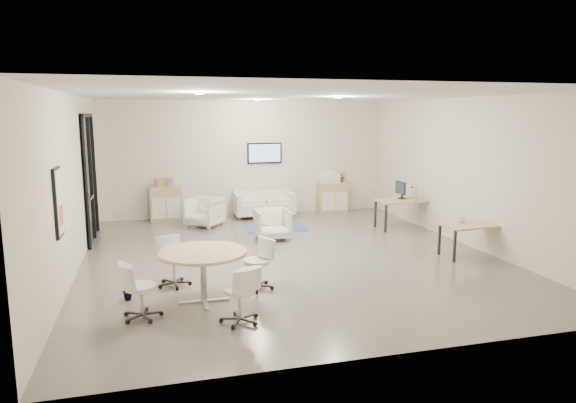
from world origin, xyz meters
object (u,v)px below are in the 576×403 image
at_px(sideboard_left, 166,203).
at_px(round_table, 203,256).
at_px(desk_rear, 405,203).
at_px(armchair_left, 205,211).
at_px(sideboard_right, 332,197).
at_px(armchair_right, 272,223).
at_px(desk_front, 474,227).
at_px(loveseat, 264,205).

relative_size(sideboard_left, round_table, 0.71).
bearing_deg(desk_rear, armchair_left, 159.95).
distance_m(sideboard_right, armchair_right, 3.74).
bearing_deg(armchair_right, desk_front, -33.62).
bearing_deg(armchair_left, loveseat, 65.82).
xyz_separation_m(sideboard_right, armchair_right, (-2.47, -2.80, -0.05)).
relative_size(desk_rear, round_table, 1.08).
relative_size(sideboard_left, desk_rear, 0.65).
relative_size(sideboard_left, armchair_left, 1.15).
distance_m(sideboard_left, round_table, 6.43).
xyz_separation_m(loveseat, round_table, (-2.31, -6.24, 0.39)).
distance_m(armchair_right, round_table, 4.12).
xyz_separation_m(desk_front, round_table, (-5.51, -1.18, 0.13)).
height_order(loveseat, desk_front, loveseat).
distance_m(sideboard_right, desk_front, 5.35).
bearing_deg(round_table, desk_front, 12.07).
distance_m(armchair_left, desk_rear, 5.06).
bearing_deg(armchair_left, sideboard_left, 172.71).
distance_m(armchair_left, armchair_right, 2.24).
xyz_separation_m(armchair_left, round_table, (-0.58, -5.40, 0.32)).
distance_m(loveseat, desk_front, 5.99).
bearing_deg(sideboard_left, loveseat, -3.78).
bearing_deg(armchair_left, desk_rear, 22.64).
height_order(loveseat, armchair_right, armchair_right).
relative_size(sideboard_left, desk_front, 0.70).
bearing_deg(sideboard_left, desk_rear, -23.69).
bearing_deg(loveseat, round_table, -109.91).
distance_m(sideboard_left, sideboard_right, 4.76).
xyz_separation_m(sideboard_left, sideboard_right, (4.76, 0.00, -0.03)).
bearing_deg(round_table, desk_rear, 35.75).
height_order(sideboard_right, desk_rear, sideboard_right).
bearing_deg(sideboard_left, round_table, -86.91).
bearing_deg(loveseat, desk_front, -57.29).
distance_m(sideboard_right, round_table, 7.79).
bearing_deg(round_table, sideboard_right, 55.49).
relative_size(desk_rear, desk_front, 1.07).
bearing_deg(sideboard_right, armchair_right, -131.45).
xyz_separation_m(desk_rear, round_table, (-5.40, -3.89, 0.07)).
relative_size(sideboard_right, armchair_left, 1.07).
bearing_deg(loveseat, sideboard_right, 5.32).
bearing_deg(armchair_right, sideboard_left, 129.91).
bearing_deg(desk_front, loveseat, 116.32).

